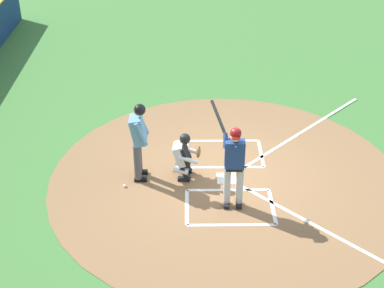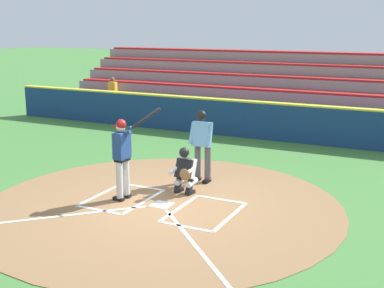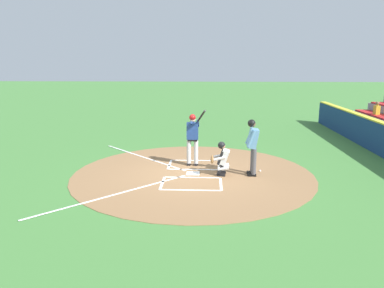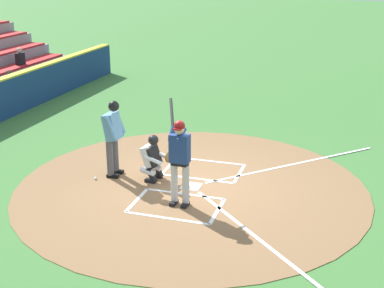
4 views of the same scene
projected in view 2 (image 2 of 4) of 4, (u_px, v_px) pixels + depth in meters
name	position (u px, v px, depth m)	size (l,w,h in m)	color
ground_plane	(162.00, 205.00, 11.37)	(120.00, 120.00, 0.00)	#427A38
dirt_circle	(162.00, 205.00, 11.37)	(8.00, 8.00, 0.01)	olive
home_plate_and_chalk	(141.00, 218.00, 10.60)	(7.93, 4.91, 0.01)	white
batter	(123.00, 153.00, 11.49)	(0.95, 0.69, 2.13)	#BCBCBC
catcher	(185.00, 170.00, 12.02)	(0.59, 0.65, 1.13)	black
plate_umpire	(202.00, 141.00, 12.79)	(0.58, 0.41, 1.86)	#4C4C51
baseball	(194.00, 175.00, 13.48)	(0.07, 0.07, 0.07)	white
backstop_wall	(268.00, 121.00, 17.76)	(22.00, 0.36, 1.31)	navy
bleacher_stand	(298.00, 97.00, 21.02)	(20.00, 5.10, 3.45)	gray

